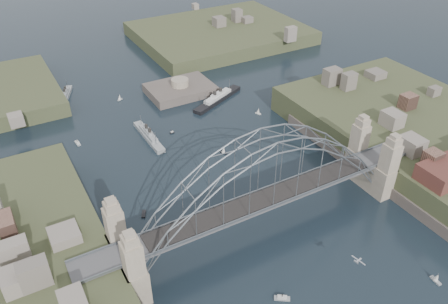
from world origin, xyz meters
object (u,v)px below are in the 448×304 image
(naval_cruiser_far, at_px, (66,95))
(ocean_liner, at_px, (218,99))
(naval_cruiser_near, at_px, (149,136))
(fort_island, at_px, (181,94))
(bridge, at_px, (266,185))

(naval_cruiser_far, height_order, ocean_liner, ocean_liner)
(naval_cruiser_near, bearing_deg, fort_island, 47.13)
(fort_island, bearing_deg, bridge, -99.73)
(bridge, height_order, ocean_liner, bridge)
(fort_island, relative_size, ocean_liner, 1.00)
(bridge, xyz_separation_m, ocean_liner, (20.62, 58.68, -11.45))
(bridge, distance_m, fort_island, 72.14)
(naval_cruiser_far, bearing_deg, bridge, -74.96)
(ocean_liner, bearing_deg, fort_island, 127.29)
(bridge, bearing_deg, ocean_liner, 70.64)
(bridge, bearing_deg, fort_island, 80.27)
(bridge, bearing_deg, naval_cruiser_far, 105.04)
(naval_cruiser_near, bearing_deg, ocean_liner, 20.34)
(ocean_liner, bearing_deg, bridge, -109.36)
(fort_island, height_order, ocean_liner, fort_island)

